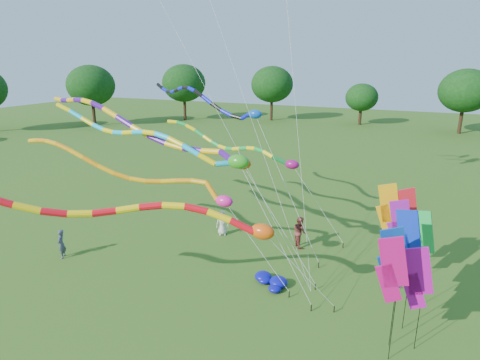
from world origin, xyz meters
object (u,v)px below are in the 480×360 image
at_px(person_c, 300,232).
at_px(blue_nylon_heap, 277,285).
at_px(tube_kite_orange, 141,174).
at_px(tube_kite_red, 137,213).
at_px(person_a, 222,223).
at_px(person_b, 61,244).

bearing_deg(person_c, blue_nylon_heap, 145.86).
relative_size(tube_kite_orange, person_c, 8.32).
distance_m(tube_kite_red, person_c, 10.48).
xyz_separation_m(tube_kite_red, person_a, (-0.57, 8.55, -3.79)).
height_order(tube_kite_red, person_b, tube_kite_red).
xyz_separation_m(tube_kite_red, blue_nylon_heap, (4.51, 4.06, -4.33)).
bearing_deg(person_b, person_c, 90.86).
xyz_separation_m(tube_kite_orange, person_c, (6.82, 5.14, -3.97)).
xyz_separation_m(blue_nylon_heap, person_a, (-5.08, 4.49, 0.54)).
relative_size(blue_nylon_heap, person_a, 0.84).
distance_m(blue_nylon_heap, person_b, 11.83).
bearing_deg(tube_kite_orange, blue_nylon_heap, 3.44).
distance_m(tube_kite_red, person_b, 8.43).
xyz_separation_m(tube_kite_red, person_b, (-7.18, 2.32, -3.76)).
bearing_deg(person_b, blue_nylon_heap, 69.38).
bearing_deg(person_a, blue_nylon_heap, -69.91).
relative_size(tube_kite_orange, person_a, 9.74).
height_order(tube_kite_orange, person_a, tube_kite_orange).
bearing_deg(person_b, tube_kite_red, 43.01).
bearing_deg(person_c, person_b, 82.16).
distance_m(tube_kite_red, person_a, 9.37).
bearing_deg(person_c, person_a, 56.18).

